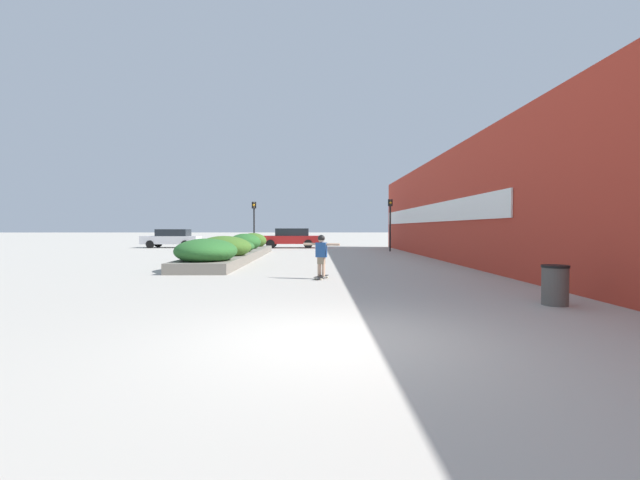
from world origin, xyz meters
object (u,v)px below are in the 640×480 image
object	(u,v)px
skateboarder	(321,251)
traffic_light_right	(390,216)
skateboard	(321,277)
traffic_light_left	(254,217)
trash_bin	(555,285)
car_center_left	(172,238)
car_leftmost	(291,238)

from	to	relation	value
skateboarder	traffic_light_right	distance (m)	16.35
skateboard	skateboarder	distance (m)	0.78
skateboard	traffic_light_left	world-z (taller)	traffic_light_left
skateboarder	trash_bin	distance (m)	6.48
skateboard	car_center_left	world-z (taller)	car_center_left
skateboard	traffic_light_left	distance (m)	16.88
traffic_light_left	skateboard	bearing A→B (deg)	-74.94
skateboarder	car_center_left	distance (m)	24.11
skateboarder	trash_bin	world-z (taller)	skateboarder
car_center_left	traffic_light_left	size ratio (longest dim) A/B	1.31
skateboarder	traffic_light_right	world-z (taller)	traffic_light_right
trash_bin	traffic_light_left	xyz separation A→B (m)	(-9.00, 20.66, 1.89)
trash_bin	car_center_left	world-z (taller)	car_center_left
skateboarder	traffic_light_right	size ratio (longest dim) A/B	0.36
traffic_light_right	skateboard	bearing A→B (deg)	-107.33
car_leftmost	car_center_left	distance (m)	9.50
car_center_left	skateboard	bearing A→B (deg)	-151.23
skateboard	traffic_light_right	distance (m)	16.45
car_center_left	traffic_light_left	bearing A→B (deg)	-124.44
skateboarder	car_leftmost	bearing A→B (deg)	117.28
skateboarder	trash_bin	size ratio (longest dim) A/B	1.56
skateboard	car_leftmost	bearing A→B (deg)	117.28
trash_bin	traffic_light_right	world-z (taller)	traffic_light_right
trash_bin	car_leftmost	size ratio (longest dim) A/B	0.17
skateboarder	trash_bin	xyz separation A→B (m)	(4.65, -4.50, -0.45)
trash_bin	traffic_light_right	distance (m)	20.14
car_leftmost	trash_bin	bearing A→B (deg)	-164.98
skateboarder	car_center_left	size ratio (longest dim) A/B	0.29
skateboarder	traffic_light_left	size ratio (longest dim) A/B	0.38
car_leftmost	traffic_light_left	xyz separation A→B (m)	(-2.24, -4.53, 1.48)
skateboarder	car_leftmost	xyz separation A→B (m)	(-2.11, 20.69, -0.04)
car_leftmost	car_center_left	xyz separation A→B (m)	(-9.49, 0.45, -0.04)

